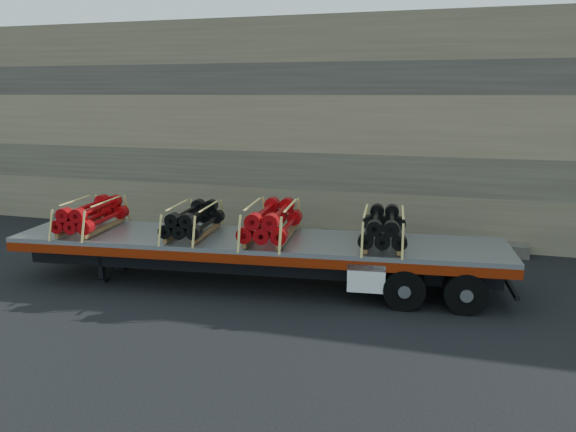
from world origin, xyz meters
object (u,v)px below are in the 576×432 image
trailer (256,261)px  bundle_midrear (272,222)px  bundle_front (92,216)px  bundle_midfront (193,221)px  bundle_rear (383,228)px

trailer → bundle_midrear: size_ratio=5.26×
bundle_front → bundle_midfront: bearing=0.0°
trailer → bundle_front: (-4.31, -0.45, 0.97)m
bundle_midfront → bundle_rear: (4.64, 0.48, 0.02)m
bundle_midfront → bundle_midrear: (1.98, 0.21, 0.05)m
bundle_front → trailer: bearing=-0.0°
trailer → bundle_front: bundle_front is taller
trailer → bundle_rear: bundle_rear is taller
bundle_front → bundle_midrear: bearing=-0.0°
trailer → bundle_front: 4.44m
bundle_front → bundle_midfront: 2.75m
bundle_midfront → bundle_front: bearing=180.0°
bundle_front → bundle_midfront: (2.74, 0.28, -0.01)m
bundle_midfront → bundle_rear: size_ratio=0.96×
bundle_front → bundle_midrear: 4.74m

